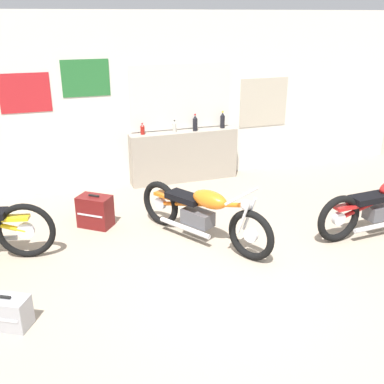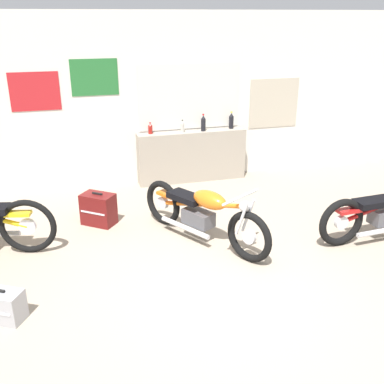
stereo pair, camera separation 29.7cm
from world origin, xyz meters
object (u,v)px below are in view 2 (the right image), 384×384
at_px(bottle_left_center, 182,127).
at_px(motorcycle_orange, 202,212).
at_px(bottle_right_center, 231,121).
at_px(hard_case_silver, 0,305).
at_px(hard_case_darkred, 99,209).
at_px(bottle_center, 203,123).
at_px(bottle_leftmost, 150,129).

height_order(bottle_left_center, motorcycle_orange, bottle_left_center).
relative_size(bottle_left_center, bottle_right_center, 0.71).
distance_m(hard_case_silver, hard_case_darkred, 2.18).
distance_m(motorcycle_orange, hard_case_darkred, 1.52).
bearing_deg(hard_case_silver, bottle_left_center, 50.72).
height_order(bottle_left_center, bottle_center, bottle_center).
bearing_deg(bottle_leftmost, hard_case_silver, -122.73).
bearing_deg(hard_case_darkred, motorcycle_orange, -35.15).
bearing_deg(bottle_left_center, hard_case_silver, -129.28).
xyz_separation_m(bottle_center, hard_case_darkred, (-1.92, -1.34, -0.79)).
bearing_deg(hard_case_darkred, bottle_center, 34.85).
xyz_separation_m(bottle_right_center, hard_case_darkred, (-2.44, -1.38, -0.79)).
relative_size(bottle_right_center, hard_case_silver, 0.59).
height_order(bottle_left_center, hard_case_silver, bottle_left_center).
height_order(bottle_right_center, motorcycle_orange, bottle_right_center).
xyz_separation_m(bottle_left_center, motorcycle_orange, (-0.33, -2.22, -0.58)).
height_order(bottle_leftmost, bottle_right_center, bottle_right_center).
relative_size(bottle_center, bottle_right_center, 0.98).
bearing_deg(bottle_center, motorcycle_orange, -107.32).
bearing_deg(hard_case_darkred, hard_case_silver, -119.98).
xyz_separation_m(bottle_left_center, bottle_center, (0.36, -0.01, 0.04)).
distance_m(bottle_leftmost, bottle_left_center, 0.54).
xyz_separation_m(bottle_leftmost, motorcycle_orange, (0.21, -2.26, -0.57)).
distance_m(bottle_leftmost, bottle_right_center, 1.42).
bearing_deg(motorcycle_orange, bottle_right_center, 61.74).
bearing_deg(bottle_center, bottle_left_center, 177.93).
height_order(bottle_leftmost, hard_case_silver, bottle_leftmost).
relative_size(bottle_left_center, hard_case_silver, 0.42).
xyz_separation_m(bottle_leftmost, bottle_left_center, (0.54, -0.04, 0.01)).
relative_size(bottle_leftmost, bottle_right_center, 0.64).
relative_size(motorcycle_orange, hard_case_darkred, 3.57).
relative_size(bottle_leftmost, hard_case_darkred, 0.37).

